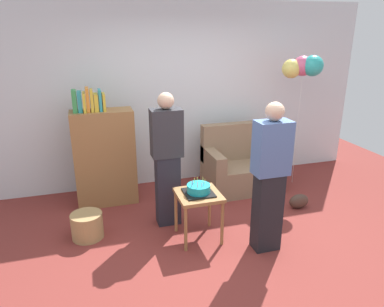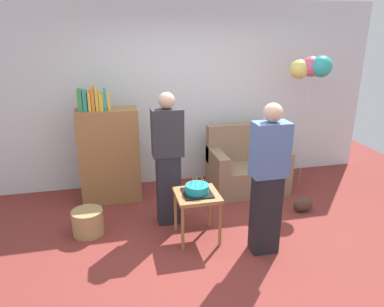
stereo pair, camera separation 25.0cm
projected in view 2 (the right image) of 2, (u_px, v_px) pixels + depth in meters
ground_plane at (224, 248)px, 3.97m from camera, size 8.00×8.00×0.00m
wall_back at (184, 95)px, 5.41m from camera, size 6.00×0.10×2.70m
couch at (246, 168)px, 5.33m from camera, size 1.10×0.70×0.96m
bookshelf at (109, 154)px, 4.88m from camera, size 0.80×0.36×1.60m
side_table at (197, 200)px, 4.01m from camera, size 0.48×0.48×0.56m
birthday_cake at (197, 189)px, 3.96m from camera, size 0.32×0.32×0.17m
person_blowing_candles at (168, 159)px, 4.24m from camera, size 0.36×0.22×1.63m
person_holding_cake at (268, 180)px, 3.66m from camera, size 0.36×0.22×1.63m
wicker_basket at (88, 222)px, 4.20m from camera, size 0.36×0.36×0.30m
handbag at (303, 204)px, 4.73m from camera, size 0.28×0.14×0.20m
balloon_bunch at (312, 67)px, 5.00m from camera, size 0.53×0.43×1.95m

